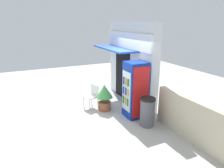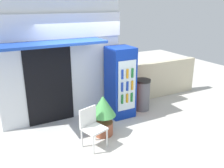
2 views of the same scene
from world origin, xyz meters
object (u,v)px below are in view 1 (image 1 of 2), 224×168
drink_cooler (135,90)px  plastic_chair (92,95)px  potted_plant_near_shop (105,95)px  trash_bin (147,112)px

drink_cooler → plastic_chair: drink_cooler is taller
potted_plant_near_shop → trash_bin: 1.77m
drink_cooler → potted_plant_near_shop: (-0.89, -0.74, -0.37)m
trash_bin → drink_cooler: bearing=-179.2°
drink_cooler → potted_plant_near_shop: drink_cooler is taller
potted_plant_near_shop → trash_bin: potted_plant_near_shop is taller
drink_cooler → plastic_chair: (-1.32, -1.05, -0.44)m
potted_plant_near_shop → trash_bin: (1.61, 0.75, -0.11)m
drink_cooler → trash_bin: drink_cooler is taller
drink_cooler → trash_bin: bearing=0.8°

